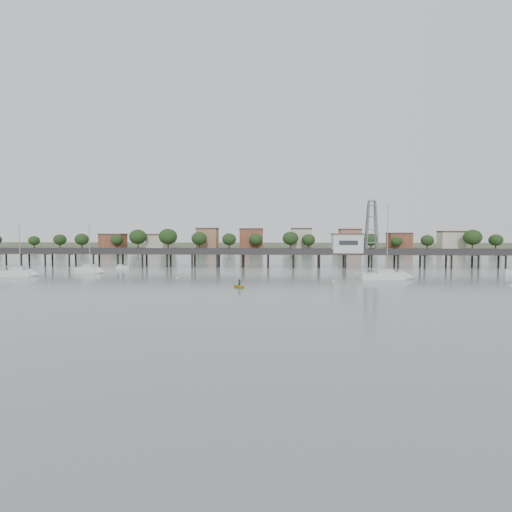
# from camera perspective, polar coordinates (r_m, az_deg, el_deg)

# --- Properties ---
(ground_plane) EXTENTS (500.00, 500.00, 0.00)m
(ground_plane) POSITION_cam_1_polar(r_m,az_deg,el_deg) (58.90, -3.70, -6.03)
(ground_plane) COLOR slate
(ground_plane) RESTS_ON ground
(pier) EXTENTS (150.00, 5.00, 5.50)m
(pier) POSITION_cam_1_polar(r_m,az_deg,el_deg) (118.06, -0.06, 0.36)
(pier) COLOR #2D2823
(pier) RESTS_ON ground
(pier_building) EXTENTS (8.40, 5.40, 5.30)m
(pier_building) POSITION_cam_1_polar(r_m,az_deg,el_deg) (119.06, 12.05, 1.70)
(pier_building) COLOR silver
(pier_building) RESTS_ON ground
(lattice_tower) EXTENTS (3.20, 3.20, 15.50)m
(lattice_tower) POSITION_cam_1_polar(r_m,az_deg,el_deg) (120.18, 15.14, 3.79)
(lattice_tower) COLOR slate
(lattice_tower) RESTS_ON ground
(sailboat_a) EXTENTS (7.54, 2.81, 12.27)m
(sailboat_a) POSITION_cam_1_polar(r_m,az_deg,el_deg) (105.33, -28.56, -2.04)
(sailboat_a) COLOR white
(sailboat_a) RESTS_ON ground
(sailboat_d) EXTENTS (10.13, 3.77, 16.21)m
(sailboat_d) POSITION_cam_1_polar(r_m,az_deg,el_deg) (90.56, 17.81, -2.60)
(sailboat_d) COLOR white
(sailboat_d) RESTS_ON ground
(sailboat_b) EXTENTS (7.43, 3.83, 11.90)m
(sailboat_b) POSITION_cam_1_polar(r_m,az_deg,el_deg) (107.07, -20.97, -1.80)
(sailboat_b) COLOR white
(sailboat_b) RESTS_ON ground
(white_tender) EXTENTS (3.45, 1.50, 1.33)m
(white_tender) POSITION_cam_1_polar(r_m,az_deg,el_deg) (117.24, -17.31, -1.45)
(white_tender) COLOR white
(white_tender) RESTS_ON ground
(yellow_dinghy) EXTENTS (2.15, 1.68, 3.01)m
(yellow_dinghy) POSITION_cam_1_polar(r_m,az_deg,el_deg) (73.19, -2.23, -4.25)
(yellow_dinghy) COLOR yellow
(yellow_dinghy) RESTS_ON ground
(dinghy_occupant) EXTENTS (0.86, 1.32, 0.30)m
(dinghy_occupant) POSITION_cam_1_polar(r_m,az_deg,el_deg) (73.19, -2.23, -4.25)
(dinghy_occupant) COLOR black
(dinghy_occupant) RESTS_ON ground
(mooring_buoys) EXTENTS (88.74, 23.33, 0.39)m
(mooring_buoys) POSITION_cam_1_polar(r_m,az_deg,el_deg) (90.22, 2.07, -2.83)
(mooring_buoys) COLOR beige
(mooring_buoys) RESTS_ON ground
(far_shore) EXTENTS (500.00, 170.00, 10.40)m
(far_shore) POSITION_cam_1_polar(r_m,az_deg,el_deg) (297.48, 2.16, 1.40)
(far_shore) COLOR #475133
(far_shore) RESTS_ON ground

